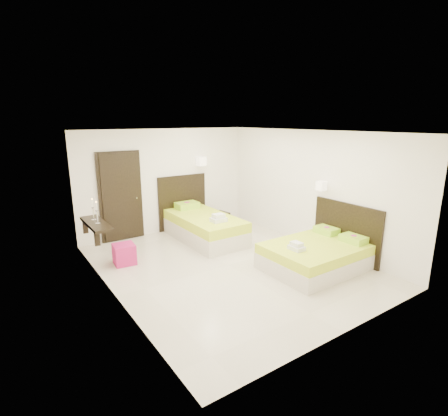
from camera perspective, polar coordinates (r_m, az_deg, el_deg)
floor at (r=7.04m, az=0.71°, el=-9.32°), size 5.50×5.50×0.00m
bed_single at (r=8.49m, az=-3.50°, el=-2.75°), size 1.36×2.27×1.87m
bed_double at (r=7.10m, az=15.02°, el=-7.20°), size 1.88×1.60×1.55m
nightstand at (r=9.33m, az=-0.84°, el=-1.99°), size 0.51×0.47×0.41m
ottoman at (r=7.32m, az=-15.97°, el=-7.24°), size 0.44×0.44×0.40m
door at (r=8.55m, az=-16.49°, el=1.74°), size 1.02×0.15×2.14m
console_shelf at (r=7.35m, az=-20.22°, el=-2.46°), size 0.35×1.20×0.78m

